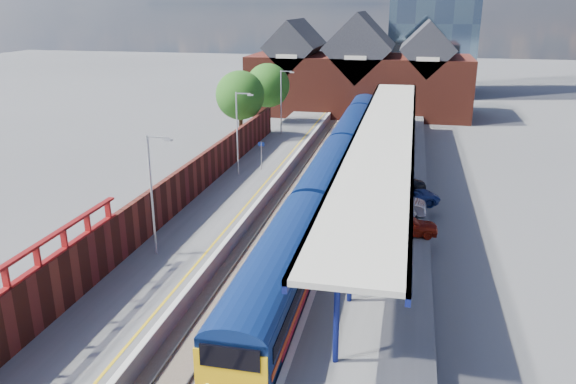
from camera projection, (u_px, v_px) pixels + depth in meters
name	position (u px, v px, depth m)	size (l,w,h in m)	color
ground	(328.00, 166.00, 53.65)	(240.00, 240.00, 0.00)	#5B5B5E
ballast_bed	(310.00, 199.00, 44.38)	(6.00, 76.00, 0.06)	#473D33
rails	(310.00, 198.00, 44.36)	(4.51, 76.00, 0.14)	slate
left_platform	(243.00, 189.00, 45.35)	(5.00, 76.00, 1.00)	#565659
right_platform	(387.00, 199.00, 43.02)	(6.00, 76.00, 1.00)	#565659
coping_left	(271.00, 185.00, 44.71)	(0.30, 76.00, 0.05)	silver
coping_right	(350.00, 190.00, 43.43)	(0.30, 76.00, 0.05)	silver
yellow_line	(264.00, 184.00, 44.83)	(0.14, 76.00, 0.01)	yellow
train	(342.00, 150.00, 50.84)	(2.89, 65.91, 3.45)	navy
canopy	(385.00, 133.00, 43.41)	(4.50, 52.00, 4.48)	navy
lamp_post_b	(154.00, 188.00, 31.13)	(1.48, 0.18, 7.00)	#A5A8AA
lamp_post_c	(239.00, 129.00, 45.95)	(1.48, 0.18, 7.00)	#A5A8AA
lamp_post_d	(282.00, 98.00, 60.76)	(1.48, 0.18, 7.00)	#A5A8AA
platform_sign	(261.00, 151.00, 48.26)	(0.55, 0.08, 2.50)	#A5A8AA
brick_wall	(180.00, 188.00, 39.27)	(0.35, 50.00, 3.86)	#5C2318
station_building	(359.00, 74.00, 77.84)	(30.00, 12.12, 13.78)	#5C2318
tree_near	(241.00, 97.00, 59.52)	(5.20, 5.20, 8.10)	#382314
tree_far	(269.00, 87.00, 66.72)	(5.20, 5.20, 8.10)	#382314
parked_car_red	(406.00, 224.00, 34.92)	(1.60, 3.98, 1.36)	maroon
parked_car_silver	(393.00, 203.00, 38.51)	(1.58, 4.52, 1.49)	silver
parked_car_dark	(401.00, 181.00, 43.91)	(1.60, 3.94, 1.14)	black
parked_car_blue	(409.00, 196.00, 40.26)	(2.07, 4.49, 1.25)	navy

